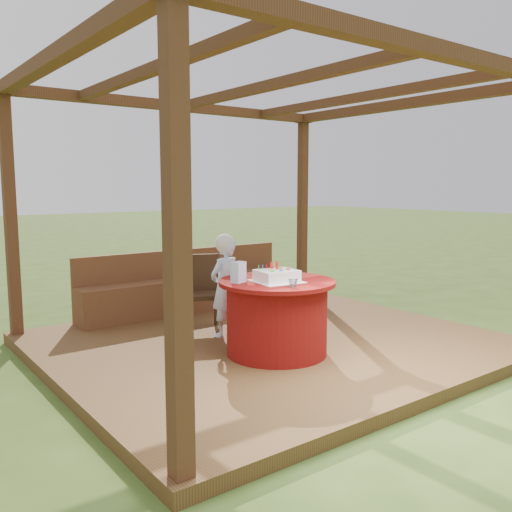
{
  "coord_description": "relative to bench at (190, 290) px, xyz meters",
  "views": [
    {
      "loc": [
        -3.53,
        -4.45,
        1.77
      ],
      "look_at": [
        0.0,
        0.25,
        1.0
      ],
      "focal_mm": 38.0,
      "sensor_mm": 36.0,
      "label": 1
    }
  ],
  "objects": [
    {
      "name": "ground",
      "position": [
        0.0,
        -1.72,
        -0.38
      ],
      "size": [
        60.0,
        60.0,
        0.0
      ],
      "primitive_type": "plane",
      "color": "#37541C",
      "rests_on": "ground"
    },
    {
      "name": "deck",
      "position": [
        0.0,
        -1.72,
        -0.32
      ],
      "size": [
        4.5,
        4.0,
        0.12
      ],
      "primitive_type": "cube",
      "color": "brown",
      "rests_on": "ground"
    },
    {
      "name": "pergola",
      "position": [
        0.0,
        -1.72,
        2.02
      ],
      "size": [
        4.5,
        4.0,
        2.72
      ],
      "color": "brown",
      "rests_on": "deck"
    },
    {
      "name": "bench",
      "position": [
        0.0,
        0.0,
        0.0
      ],
      "size": [
        3.0,
        0.42,
        0.8
      ],
      "color": "brown",
      "rests_on": "deck"
    },
    {
      "name": "table",
      "position": [
        -0.26,
        -2.15,
        0.11
      ],
      "size": [
        1.13,
        1.13,
        0.73
      ],
      "color": "maroon",
      "rests_on": "deck"
    },
    {
      "name": "chair",
      "position": [
        -0.33,
        -0.89,
        0.2
      ],
      "size": [
        0.53,
        0.53,
        0.85
      ],
      "color": "#372111",
      "rests_on": "deck"
    },
    {
      "name": "elderly_woman",
      "position": [
        -0.31,
        -1.31,
        0.31
      ],
      "size": [
        0.45,
        0.34,
        1.13
      ],
      "color": "#A9D4FB",
      "rests_on": "deck"
    },
    {
      "name": "birthday_cake",
      "position": [
        -0.31,
        -2.21,
        0.53
      ],
      "size": [
        0.47,
        0.47,
        0.19
      ],
      "color": "white",
      "rests_on": "table"
    },
    {
      "name": "gift_bag",
      "position": [
        -0.63,
        -2.03,
        0.57
      ],
      "size": [
        0.16,
        0.13,
        0.2
      ],
      "primitive_type": "cube",
      "rotation": [
        0.0,
        0.0,
        0.37
      ],
      "color": "#E795C4",
      "rests_on": "table"
    },
    {
      "name": "drinking_glass",
      "position": [
        -0.37,
        -2.51,
        0.51
      ],
      "size": [
        0.09,
        0.09,
        0.08
      ],
      "primitive_type": "imported",
      "rotation": [
        0.0,
        0.0,
        0.07
      ],
      "color": "white",
      "rests_on": "table"
    }
  ]
}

